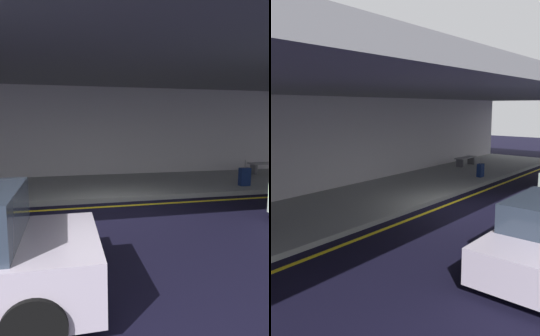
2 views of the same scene
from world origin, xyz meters
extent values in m
plane|color=black|center=(0.00, 0.00, 0.00)|extent=(60.00, 60.00, 0.00)
cube|color=gray|center=(0.00, 3.10, 0.07)|extent=(26.00, 4.20, 0.15)
cube|color=yellow|center=(0.00, 0.58, 0.00)|extent=(26.00, 0.14, 0.01)
cube|color=slate|center=(0.00, 2.60, 3.95)|extent=(28.00, 13.20, 0.30)
cube|color=#B6B2B7|center=(0.00, 5.35, 1.90)|extent=(26.00, 0.30, 3.80)
cylinder|color=black|center=(-1.50, -2.98, 0.32)|extent=(0.64, 0.22, 0.64)
cylinder|color=black|center=(-1.50, -4.68, 0.32)|extent=(0.64, 0.22, 0.64)
cube|color=#0F204E|center=(4.84, 1.75, 0.46)|extent=(0.36, 0.22, 0.62)
cylinder|color=slate|center=(4.84, 1.75, 0.91)|extent=(0.02, 0.02, 0.28)
cube|color=slate|center=(7.31, 3.94, 0.60)|extent=(1.60, 0.50, 0.06)
cube|color=#4C4C51|center=(6.69, 3.94, 0.36)|extent=(0.10, 0.40, 0.42)
camera|label=1|loc=(-1.14, -7.48, 2.22)|focal=32.30mm
camera|label=2|loc=(-10.31, -6.01, 3.40)|focal=38.74mm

